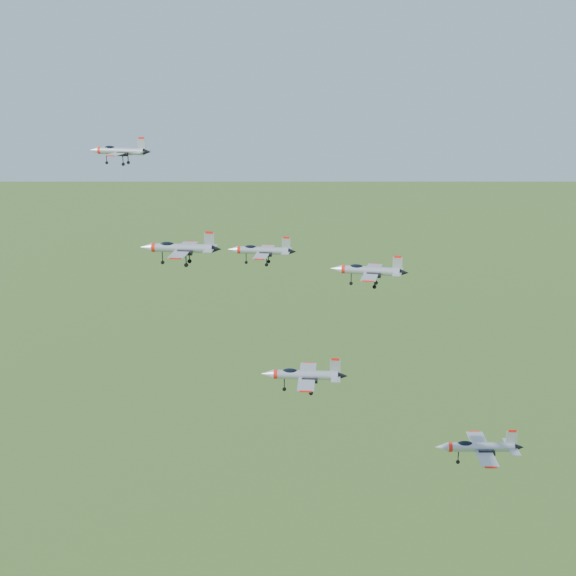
# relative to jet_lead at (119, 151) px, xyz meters

# --- Properties ---
(jet_lead) EXTENTS (10.70, 8.91, 2.86)m
(jet_lead) POSITION_rel_jet_lead_xyz_m (0.00, 0.00, 0.00)
(jet_lead) COLOR #A3AAB0
(jet_left_high) EXTENTS (10.42, 8.57, 2.79)m
(jet_left_high) POSITION_rel_jet_lead_xyz_m (24.37, -10.73, -13.07)
(jet_left_high) COLOR #A3AAB0
(jet_right_high) EXTENTS (10.53, 8.64, 2.83)m
(jet_right_high) POSITION_rel_jet_lead_xyz_m (16.71, -28.96, -8.47)
(jet_right_high) COLOR #A3AAB0
(jet_left_low) EXTENTS (12.31, 10.22, 3.29)m
(jet_left_low) POSITION_rel_jet_lead_xyz_m (40.27, -4.33, -17.41)
(jet_left_low) COLOR #A3AAB0
(jet_right_low) EXTENTS (11.67, 9.62, 3.12)m
(jet_right_low) POSITION_rel_jet_lead_xyz_m (32.27, -26.58, -26.00)
(jet_right_low) COLOR #A3AAB0
(jet_trail) EXTENTS (13.35, 11.10, 3.57)m
(jet_trail) POSITION_rel_jet_lead_xyz_m (57.41, -15.54, -41.01)
(jet_trail) COLOR #A3AAB0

